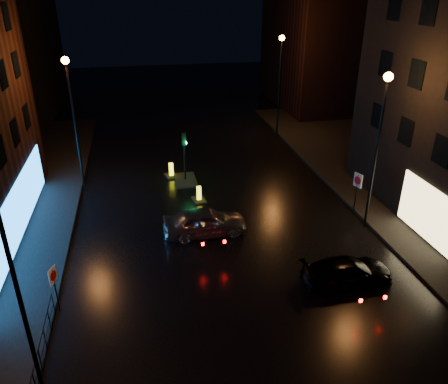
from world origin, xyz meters
The scene contains 16 objects.
ground centered at (0.00, 0.00, 0.00)m, with size 120.00×120.00×0.00m, color black.
pavement_right centered at (14.00, 8.00, 0.07)m, with size 12.00×44.00×0.15m, color black.
building_far_left centered at (-16.00, 35.00, 7.00)m, with size 8.00×16.00×14.00m, color black.
building_far_right centered at (15.00, 32.00, 6.00)m, with size 8.00×14.00×12.00m, color black.
street_lamp_lnear centered at (-7.80, -2.00, 5.56)m, with size 0.44×0.44×8.37m.
street_lamp_lfar centered at (-7.80, 14.00, 5.56)m, with size 0.44×0.44×8.37m.
street_lamp_rnear centered at (7.80, 6.00, 5.56)m, with size 0.44×0.44×8.37m.
street_lamp_rfar centered at (7.80, 22.00, 5.56)m, with size 0.44×0.44×8.37m.
traffic_signal centered at (-1.20, 14.00, 0.50)m, with size 1.40×2.40×3.45m.
guard_railing centered at (-8.00, -1.00, 0.74)m, with size 0.05×6.04×1.00m.
silver_hatchback centered at (-0.99, 6.92, 0.75)m, with size 1.77×4.39×1.50m, color #989A9F.
dark_sedan centered at (4.55, 1.51, 0.60)m, with size 1.69×4.15×1.20m, color black.
bollard_near centered at (-0.73, 10.88, 0.21)m, with size 0.86×1.18×0.96m.
bollard_far centered at (-2.06, 14.92, 0.22)m, with size 1.00×1.28×1.00m.
road_sign_left centered at (-7.82, 2.10, 1.59)m, with size 0.23×0.50×2.12m.
road_sign_right centered at (7.90, 7.54, 1.87)m, with size 0.24×0.59×2.50m.
Camera 1 is at (-3.98, -12.99, 12.23)m, focal length 35.00 mm.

